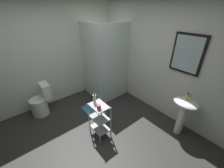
{
  "coord_description": "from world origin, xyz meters",
  "views": [
    {
      "loc": [
        1.65,
        -0.85,
        2.3
      ],
      "look_at": [
        -0.39,
        0.81,
        0.84
      ],
      "focal_mm": 22.29,
      "sensor_mm": 36.0,
      "label": 1
    }
  ],
  "objects_px": {
    "shower_stall": "(105,80)",
    "rinse_cup": "(99,107)",
    "hand_soap_bottle": "(187,97)",
    "lotion_bottle_white": "(95,99)",
    "toilet": "(41,102)",
    "pedestal_sink": "(184,110)",
    "storage_cart": "(100,118)",
    "bath_mat": "(93,110)"
  },
  "relations": [
    {
      "from": "storage_cart",
      "to": "bath_mat",
      "type": "xyz_separation_m",
      "value": [
        -0.72,
        0.29,
        -0.43
      ]
    },
    {
      "from": "hand_soap_bottle",
      "to": "bath_mat",
      "type": "bearing_deg",
      "value": -148.8
    },
    {
      "from": "shower_stall",
      "to": "hand_soap_bottle",
      "type": "bearing_deg",
      "value": 8.79
    },
    {
      "from": "shower_stall",
      "to": "lotion_bottle_white",
      "type": "height_order",
      "value": "shower_stall"
    },
    {
      "from": "pedestal_sink",
      "to": "rinse_cup",
      "type": "distance_m",
      "value": 1.62
    },
    {
      "from": "shower_stall",
      "to": "pedestal_sink",
      "type": "xyz_separation_m",
      "value": [
        2.12,
        0.31,
        0.12
      ]
    },
    {
      "from": "pedestal_sink",
      "to": "rinse_cup",
      "type": "relative_size",
      "value": 9.27
    },
    {
      "from": "pedestal_sink",
      "to": "rinse_cup",
      "type": "height_order",
      "value": "rinse_cup"
    },
    {
      "from": "storage_cart",
      "to": "lotion_bottle_white",
      "type": "xyz_separation_m",
      "value": [
        -0.11,
        -0.02,
        0.4
      ]
    },
    {
      "from": "toilet",
      "to": "hand_soap_bottle",
      "type": "bearing_deg",
      "value": 40.18
    },
    {
      "from": "storage_cart",
      "to": "pedestal_sink",
      "type": "bearing_deg",
      "value": 53.14
    },
    {
      "from": "pedestal_sink",
      "to": "lotion_bottle_white",
      "type": "height_order",
      "value": "lotion_bottle_white"
    },
    {
      "from": "bath_mat",
      "to": "pedestal_sink",
      "type": "bearing_deg",
      "value": 30.55
    },
    {
      "from": "storage_cart",
      "to": "lotion_bottle_white",
      "type": "relative_size",
      "value": 3.48
    },
    {
      "from": "storage_cart",
      "to": "hand_soap_bottle",
      "type": "xyz_separation_m",
      "value": [
        0.95,
        1.3,
        0.44
      ]
    },
    {
      "from": "toilet",
      "to": "bath_mat",
      "type": "distance_m",
      "value": 1.26
    },
    {
      "from": "toilet",
      "to": "hand_soap_bottle",
      "type": "height_order",
      "value": "hand_soap_bottle"
    },
    {
      "from": "storage_cart",
      "to": "bath_mat",
      "type": "distance_m",
      "value": 0.89
    },
    {
      "from": "shower_stall",
      "to": "storage_cart",
      "type": "bearing_deg",
      "value": -40.33
    },
    {
      "from": "toilet",
      "to": "shower_stall",
      "type": "bearing_deg",
      "value": 80.63
    },
    {
      "from": "bath_mat",
      "to": "rinse_cup",
      "type": "bearing_deg",
      "value": -23.16
    },
    {
      "from": "pedestal_sink",
      "to": "bath_mat",
      "type": "bearing_deg",
      "value": -149.45
    },
    {
      "from": "shower_stall",
      "to": "rinse_cup",
      "type": "height_order",
      "value": "shower_stall"
    },
    {
      "from": "shower_stall",
      "to": "toilet",
      "type": "distance_m",
      "value": 1.71
    },
    {
      "from": "shower_stall",
      "to": "toilet",
      "type": "bearing_deg",
      "value": -99.37
    },
    {
      "from": "hand_soap_bottle",
      "to": "lotion_bottle_white",
      "type": "relative_size",
      "value": 0.68
    },
    {
      "from": "shower_stall",
      "to": "lotion_bottle_white",
      "type": "bearing_deg",
      "value": -43.5
    },
    {
      "from": "shower_stall",
      "to": "rinse_cup",
      "type": "distance_m",
      "value": 1.64
    },
    {
      "from": "lotion_bottle_white",
      "to": "rinse_cup",
      "type": "relative_size",
      "value": 2.43
    },
    {
      "from": "pedestal_sink",
      "to": "hand_soap_bottle",
      "type": "height_order",
      "value": "hand_soap_bottle"
    },
    {
      "from": "shower_stall",
      "to": "bath_mat",
      "type": "relative_size",
      "value": 3.33
    },
    {
      "from": "lotion_bottle_white",
      "to": "bath_mat",
      "type": "distance_m",
      "value": 1.08
    },
    {
      "from": "shower_stall",
      "to": "rinse_cup",
      "type": "xyz_separation_m",
      "value": [
        1.24,
        -1.03,
        0.32
      ]
    },
    {
      "from": "toilet",
      "to": "lotion_bottle_white",
      "type": "xyz_separation_m",
      "value": [
        1.32,
        0.69,
        0.52
      ]
    },
    {
      "from": "toilet",
      "to": "storage_cart",
      "type": "height_order",
      "value": "toilet"
    },
    {
      "from": "bath_mat",
      "to": "hand_soap_bottle",
      "type": "bearing_deg",
      "value": 31.2
    },
    {
      "from": "shower_stall",
      "to": "pedestal_sink",
      "type": "distance_m",
      "value": 2.15
    },
    {
      "from": "hand_soap_bottle",
      "to": "bath_mat",
      "type": "height_order",
      "value": "hand_soap_bottle"
    },
    {
      "from": "hand_soap_bottle",
      "to": "rinse_cup",
      "type": "xyz_separation_m",
      "value": [
        -0.86,
        -1.36,
        -0.09
      ]
    },
    {
      "from": "hand_soap_bottle",
      "to": "rinse_cup",
      "type": "bearing_deg",
      "value": -122.33
    },
    {
      "from": "hand_soap_bottle",
      "to": "lotion_bottle_white",
      "type": "distance_m",
      "value": 1.69
    },
    {
      "from": "storage_cart",
      "to": "toilet",
      "type": "bearing_deg",
      "value": -153.82
    }
  ]
}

